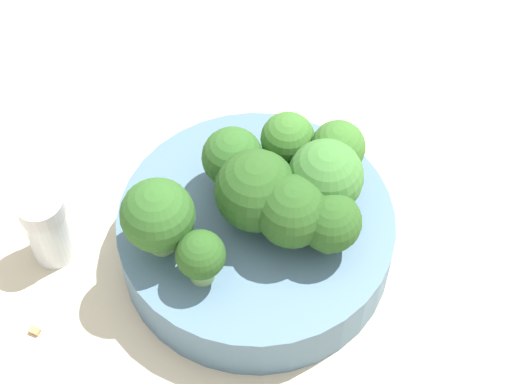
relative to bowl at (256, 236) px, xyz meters
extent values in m
plane|color=beige|center=(0.00, 0.00, -0.02)|extent=(3.00, 3.00, 0.00)
cylinder|color=slate|center=(0.00, 0.00, 0.00)|extent=(0.19, 0.19, 0.04)
cylinder|color=#8EB770|center=(0.01, -0.03, 0.03)|extent=(0.02, 0.02, 0.02)
sphere|color=#2D5B23|center=(0.01, -0.03, 0.05)|extent=(0.04, 0.04, 0.04)
cylinder|color=#8EB770|center=(-0.02, -0.05, 0.03)|extent=(0.02, 0.02, 0.02)
sphere|color=#386B28|center=(-0.02, -0.05, 0.05)|extent=(0.04, 0.04, 0.04)
cylinder|color=#7A9E5B|center=(-0.02, 0.02, 0.03)|extent=(0.02, 0.02, 0.02)
sphere|color=#28511E|center=(-0.02, 0.02, 0.06)|extent=(0.05, 0.05, 0.05)
cylinder|color=#7A9E5B|center=(-0.05, -0.01, 0.04)|extent=(0.01, 0.01, 0.03)
sphere|color=#3D7533|center=(-0.05, -0.01, 0.06)|extent=(0.05, 0.05, 0.05)
cylinder|color=#8EB770|center=(0.00, 0.00, 0.03)|extent=(0.03, 0.03, 0.02)
sphere|color=#28511E|center=(0.00, 0.00, 0.05)|extent=(0.06, 0.06, 0.06)
cylinder|color=#7A9E5B|center=(-0.05, 0.02, 0.03)|extent=(0.02, 0.02, 0.02)
sphere|color=#28511E|center=(-0.05, 0.02, 0.05)|extent=(0.04, 0.04, 0.04)
cylinder|color=#7A9E5B|center=(-0.06, -0.03, 0.04)|extent=(0.02, 0.02, 0.03)
sphere|color=#386B28|center=(-0.06, -0.03, 0.06)|extent=(0.04, 0.04, 0.04)
cylinder|color=#8EB770|center=(0.06, 0.02, 0.04)|extent=(0.03, 0.03, 0.03)
sphere|color=#2D5B23|center=(0.06, 0.02, 0.06)|extent=(0.05, 0.05, 0.05)
cylinder|color=#84AD66|center=(0.04, 0.04, 0.03)|extent=(0.02, 0.02, 0.02)
sphere|color=#28511E|center=(0.04, 0.04, 0.05)|extent=(0.03, 0.03, 0.03)
cylinder|color=silver|center=(0.15, -0.01, 0.00)|extent=(0.03, 0.03, 0.05)
cylinder|color=#B7B7BC|center=(0.15, -0.01, 0.03)|extent=(0.03, 0.03, 0.01)
cube|color=#AD7F4C|center=(0.15, 0.06, -0.02)|extent=(0.01, 0.01, 0.01)
camera|label=1|loc=(0.01, 0.33, 0.51)|focal=60.00mm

